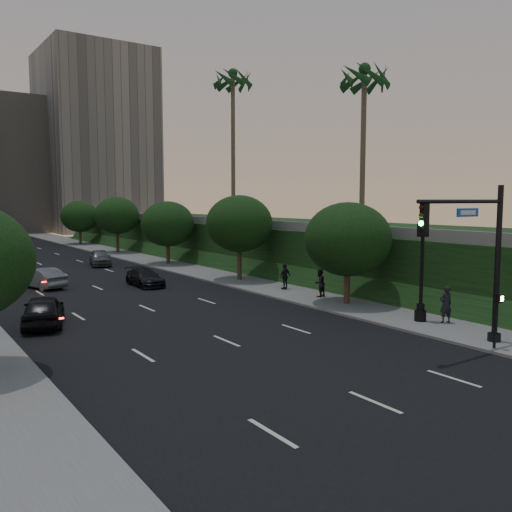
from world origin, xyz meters
TOP-DOWN VIEW (x-y plane):
  - ground at (0.00, 0.00)m, footprint 160.00×160.00m
  - road_surface at (0.00, 30.00)m, footprint 16.00×140.00m
  - sidewalk_right at (10.25, 30.00)m, footprint 4.50×140.00m
  - embankment at (22.00, 28.00)m, footprint 18.00×90.00m
  - parapet_wall at (13.50, 28.00)m, footprint 0.35×90.00m
  - office_block_right at (24.00, 96.00)m, footprint 20.00×22.00m
  - tree_right_a at (10.30, 8.00)m, footprint 5.20×5.20m
  - tree_right_b at (10.30, 20.00)m, footprint 5.20×5.20m
  - tree_right_c at (10.30, 33.00)m, footprint 5.20×5.20m
  - tree_right_d at (10.30, 47.00)m, footprint 5.20×5.20m
  - tree_right_e at (10.30, 62.00)m, footprint 5.20×5.20m
  - palm_mid at (17.50, 14.00)m, footprint 3.20×3.20m
  - palm_far at (16.00, 30.00)m, footprint 3.20×3.20m
  - traffic_signal_mast at (8.43, -2.10)m, footprint 5.68×0.56m
  - street_lamp at (10.09, 2.37)m, footprint 0.64×0.64m
  - pedestrian_signal at (8.46, -2.82)m, footprint 0.30×0.33m
  - sedan_near_left at (-6.08, 12.77)m, footprint 3.20×5.05m
  - sedan_mid_left at (-3.36, 25.21)m, footprint 2.83×4.77m
  - sedan_near_right at (3.19, 21.86)m, footprint 1.88×4.45m
  - sedan_far_right at (4.54, 36.06)m, footprint 2.91×4.93m
  - pedestrian_a at (10.79, 1.37)m, footprint 0.80×0.64m
  - pedestrian_b at (10.44, 10.66)m, footprint 1.01×0.87m
  - pedestrian_c at (10.40, 14.26)m, footprint 1.12×0.64m

SIDE VIEW (x-z plane):
  - ground at x=0.00m, z-range 0.00..0.00m
  - road_surface at x=0.00m, z-range 0.00..0.02m
  - sidewalk_right at x=10.25m, z-range 0.00..0.15m
  - sedan_near_right at x=3.19m, z-range 0.00..1.28m
  - sedan_mid_left at x=-3.36m, z-range 0.00..1.49m
  - sedan_far_right at x=4.54m, z-range 0.00..1.57m
  - sedan_near_left at x=-6.08m, z-range 0.00..1.60m
  - pedestrian_b at x=10.44m, z-range 0.15..1.94m
  - pedestrian_c at x=10.40m, z-range 0.15..1.94m
  - pedestrian_a at x=10.79m, z-range 0.15..2.06m
  - pedestrian_signal at x=8.46m, z-range 0.32..2.82m
  - embankment at x=22.00m, z-range 0.00..4.00m
  - street_lamp at x=10.09m, z-range -0.18..5.44m
  - traffic_signal_mast at x=8.43m, z-range 0.17..7.17m
  - tree_right_a at x=10.30m, z-range 0.90..7.14m
  - tree_right_c at x=10.30m, z-range 0.90..7.14m
  - tree_right_e at x=10.30m, z-range 0.90..7.14m
  - parapet_wall at x=13.50m, z-range 4.00..4.70m
  - tree_right_b at x=10.30m, z-range 1.15..7.88m
  - tree_right_d at x=10.30m, z-range 1.15..7.88m
  - palm_mid at x=17.50m, z-range 8.82..21.82m
  - palm_far at x=16.00m, z-range 9.89..25.39m
  - office_block_right at x=24.00m, z-range 0.00..36.00m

